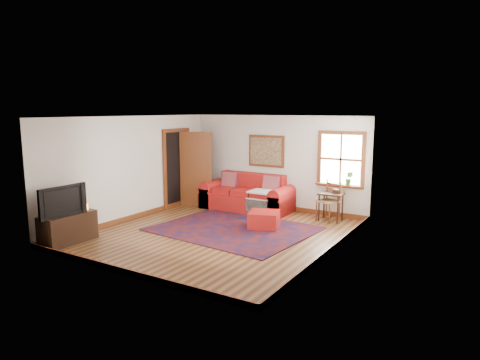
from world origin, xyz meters
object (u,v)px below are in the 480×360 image
Objects in this scene: red_ottoman at (264,220)px; side_table at (331,198)px; ladder_back_chair at (330,199)px; media_cabinet at (68,228)px; red_leather_sofa at (248,198)px.

side_table is (1.08, 1.38, 0.37)m from red_ottoman.
media_cabinet is (-3.89, -4.39, -0.23)m from ladder_back_chair.
red_leather_sofa is at bearing -179.35° from ladder_back_chair.
red_leather_sofa is 2.31m from side_table.
red_ottoman is at bearing -48.02° from red_leather_sofa.
red_ottoman is at bearing 46.69° from media_cabinet.
red_ottoman is 0.60× the size of media_cabinet.
red_leather_sofa is at bearing 113.12° from red_ottoman.
side_table reaches higher than media_cabinet.
red_ottoman is at bearing -127.28° from ladder_back_chair.
red_leather_sofa is 3.58× the size of side_table.
side_table reaches higher than red_ottoman.
ladder_back_chair is (-0.03, 0.00, -0.03)m from side_table.
ladder_back_chair reaches higher than red_leather_sofa.
side_table is 0.62× the size of media_cabinet.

